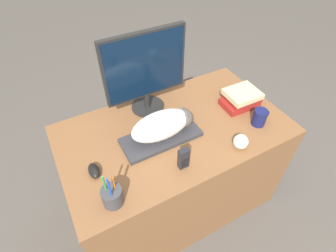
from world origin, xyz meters
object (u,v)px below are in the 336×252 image
(coffee_mug, at_px, (260,117))
(baseball, at_px, (241,142))
(monitor, at_px, (145,70))
(keyboard, at_px, (161,137))
(phone, at_px, (184,159))
(book_stack, at_px, (241,98))
(cat, at_px, (164,124))
(computer_mouse, at_px, (94,171))
(pen_cup, at_px, (112,196))

(coffee_mug, relative_size, baseball, 1.41)
(monitor, bearing_deg, keyboard, -100.46)
(coffee_mug, xyz_separation_m, phone, (-0.54, -0.05, 0.01))
(baseball, xyz_separation_m, phone, (-0.33, 0.03, 0.02))
(keyboard, xyz_separation_m, book_stack, (0.57, 0.02, 0.04))
(coffee_mug, relative_size, phone, 0.92)
(coffee_mug, bearing_deg, keyboard, 163.49)
(baseball, height_order, phone, phone)
(cat, relative_size, phone, 2.92)
(phone, xyz_separation_m, book_stack, (0.56, 0.24, -0.01))
(computer_mouse, xyz_separation_m, baseball, (0.73, -0.20, 0.02))
(monitor, bearing_deg, computer_mouse, -143.92)
(pen_cup, height_order, phone, pen_cup)
(computer_mouse, bearing_deg, cat, 6.71)
(monitor, bearing_deg, phone, -94.56)
(book_stack, bearing_deg, computer_mouse, -175.88)
(book_stack, bearing_deg, phone, -156.82)
(keyboard, bearing_deg, computer_mouse, -172.95)
(coffee_mug, bearing_deg, baseball, -157.34)
(book_stack, bearing_deg, baseball, -129.64)
(keyboard, xyz_separation_m, cat, (0.02, 0.00, 0.09))
(cat, relative_size, coffee_mug, 3.19)
(baseball, bearing_deg, monitor, 119.14)
(baseball, bearing_deg, coffee_mug, 22.66)
(cat, bearing_deg, keyboard, 180.00)
(computer_mouse, height_order, pen_cup, pen_cup)
(baseball, bearing_deg, phone, 174.20)
(pen_cup, height_order, baseball, pen_cup)
(cat, relative_size, baseball, 4.48)
(coffee_mug, bearing_deg, pen_cup, -175.35)
(baseball, distance_m, book_stack, 0.35)
(cat, bearing_deg, book_stack, 2.17)
(computer_mouse, distance_m, book_stack, 0.96)
(monitor, xyz_separation_m, coffee_mug, (0.50, -0.44, -0.22))
(book_stack, bearing_deg, cat, -177.83)
(cat, bearing_deg, baseball, -37.89)
(monitor, xyz_separation_m, book_stack, (0.52, -0.25, -0.22))
(baseball, bearing_deg, pen_cup, 178.93)
(cat, bearing_deg, coffee_mug, -17.09)
(computer_mouse, xyz_separation_m, phone, (0.40, -0.17, 0.04))
(pen_cup, xyz_separation_m, book_stack, (0.93, 0.26, 0.00))
(coffee_mug, height_order, baseball, coffee_mug)
(monitor, height_order, baseball, monitor)
(computer_mouse, bearing_deg, coffee_mug, -6.98)
(computer_mouse, distance_m, phone, 0.44)
(cat, height_order, pen_cup, pen_cup)
(keyboard, distance_m, book_stack, 0.57)
(cat, xyz_separation_m, monitor, (0.03, 0.27, 0.17))
(keyboard, xyz_separation_m, pen_cup, (-0.36, -0.24, 0.04))
(monitor, distance_m, computer_mouse, 0.60)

